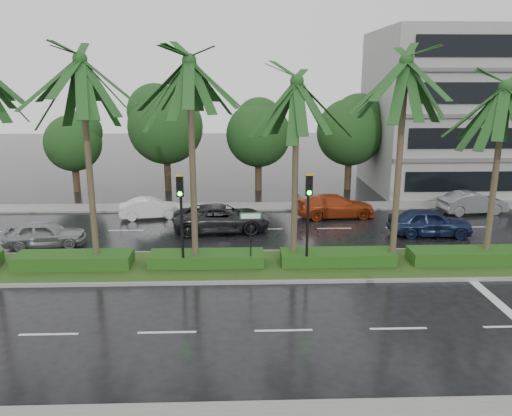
{
  "coord_description": "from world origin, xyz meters",
  "views": [
    {
      "loc": [
        -1.48,
        -20.53,
        8.4
      ],
      "look_at": [
        -0.73,
        1.5,
        2.69
      ],
      "focal_mm": 35.0,
      "sensor_mm": 36.0,
      "label": 1
    }
  ],
  "objects_px": {
    "car_white": "(151,208)",
    "street_sign": "(251,226)",
    "car_silver": "(45,234)",
    "car_darkgrey": "(222,218)",
    "car_blue": "(430,222)",
    "car_red": "(335,206)",
    "signal_median_left": "(181,209)",
    "car_grey": "(473,203)"
  },
  "relations": [
    {
      "from": "car_white",
      "to": "street_sign",
      "type": "bearing_deg",
      "value": -156.83
    },
    {
      "from": "car_silver",
      "to": "car_darkgrey",
      "type": "distance_m",
      "value": 9.32
    },
    {
      "from": "car_blue",
      "to": "car_silver",
      "type": "bearing_deg",
      "value": 96.58
    },
    {
      "from": "car_red",
      "to": "car_darkgrey",
      "type": "bearing_deg",
      "value": 105.9
    },
    {
      "from": "car_red",
      "to": "signal_median_left",
      "type": "bearing_deg",
      "value": 131.83
    },
    {
      "from": "car_darkgrey",
      "to": "signal_median_left",
      "type": "bearing_deg",
      "value": 162.08
    },
    {
      "from": "street_sign",
      "to": "car_white",
      "type": "relative_size",
      "value": 0.68
    },
    {
      "from": "car_red",
      "to": "car_blue",
      "type": "xyz_separation_m",
      "value": [
        4.5,
        -3.94,
        0.05
      ]
    },
    {
      "from": "signal_median_left",
      "to": "car_white",
      "type": "xyz_separation_m",
      "value": [
        -3.0,
        9.35,
        -2.37
      ]
    },
    {
      "from": "car_silver",
      "to": "car_red",
      "type": "distance_m",
      "value": 16.81
    },
    {
      "from": "street_sign",
      "to": "car_white",
      "type": "bearing_deg",
      "value": 123.2
    },
    {
      "from": "signal_median_left",
      "to": "car_red",
      "type": "relative_size",
      "value": 0.89
    },
    {
      "from": "signal_median_left",
      "to": "car_blue",
      "type": "distance_m",
      "value": 14.19
    },
    {
      "from": "car_darkgrey",
      "to": "car_grey",
      "type": "distance_m",
      "value": 16.34
    },
    {
      "from": "car_blue",
      "to": "signal_median_left",
      "type": "bearing_deg",
      "value": 115.1
    },
    {
      "from": "signal_median_left",
      "to": "car_red",
      "type": "distance_m",
      "value": 12.71
    },
    {
      "from": "street_sign",
      "to": "car_darkgrey",
      "type": "distance_m",
      "value": 6.59
    },
    {
      "from": "street_sign",
      "to": "signal_median_left",
      "type": "bearing_deg",
      "value": -176.53
    },
    {
      "from": "street_sign",
      "to": "car_darkgrey",
      "type": "xyz_separation_m",
      "value": [
        -1.5,
        6.27,
        -1.36
      ]
    },
    {
      "from": "car_silver",
      "to": "car_darkgrey",
      "type": "relative_size",
      "value": 0.73
    },
    {
      "from": "signal_median_left",
      "to": "street_sign",
      "type": "height_order",
      "value": "signal_median_left"
    },
    {
      "from": "street_sign",
      "to": "car_grey",
      "type": "bearing_deg",
      "value": 33.43
    },
    {
      "from": "signal_median_left",
      "to": "car_white",
      "type": "relative_size",
      "value": 1.15
    },
    {
      "from": "car_white",
      "to": "car_grey",
      "type": "relative_size",
      "value": 0.89
    },
    {
      "from": "car_red",
      "to": "car_grey",
      "type": "bearing_deg",
      "value": -91.61
    },
    {
      "from": "car_silver",
      "to": "car_white",
      "type": "distance_m",
      "value": 6.98
    },
    {
      "from": "car_darkgrey",
      "to": "car_silver",
      "type": "bearing_deg",
      "value": 100.34
    },
    {
      "from": "car_darkgrey",
      "to": "car_red",
      "type": "height_order",
      "value": "car_darkgrey"
    },
    {
      "from": "car_darkgrey",
      "to": "car_red",
      "type": "distance_m",
      "value": 7.51
    },
    {
      "from": "signal_median_left",
      "to": "car_white",
      "type": "distance_m",
      "value": 10.1
    },
    {
      "from": "car_darkgrey",
      "to": "car_blue",
      "type": "bearing_deg",
      "value": -100.86
    },
    {
      "from": "car_red",
      "to": "car_blue",
      "type": "distance_m",
      "value": 5.98
    },
    {
      "from": "car_grey",
      "to": "street_sign",
      "type": "bearing_deg",
      "value": 116.24
    },
    {
      "from": "signal_median_left",
      "to": "car_blue",
      "type": "relative_size",
      "value": 0.98
    },
    {
      "from": "street_sign",
      "to": "car_silver",
      "type": "bearing_deg",
      "value": 159.97
    },
    {
      "from": "car_silver",
      "to": "car_grey",
      "type": "height_order",
      "value": "car_grey"
    },
    {
      "from": "car_blue",
      "to": "car_darkgrey",
      "type": "bearing_deg",
      "value": 87.13
    },
    {
      "from": "signal_median_left",
      "to": "street_sign",
      "type": "xyz_separation_m",
      "value": [
        3.0,
        0.18,
        -0.87
      ]
    },
    {
      "from": "car_darkgrey",
      "to": "car_red",
      "type": "bearing_deg",
      "value": -73.58
    },
    {
      "from": "street_sign",
      "to": "car_silver",
      "type": "distance_m",
      "value": 11.27
    },
    {
      "from": "car_white",
      "to": "car_red",
      "type": "bearing_deg",
      "value": -100.94
    },
    {
      "from": "car_silver",
      "to": "car_blue",
      "type": "bearing_deg",
      "value": -93.81
    }
  ]
}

